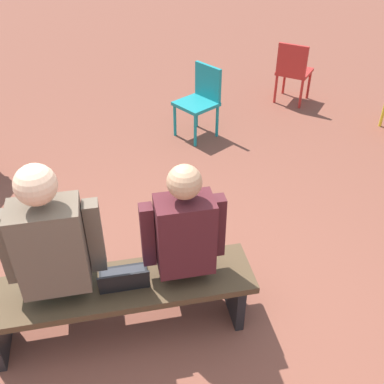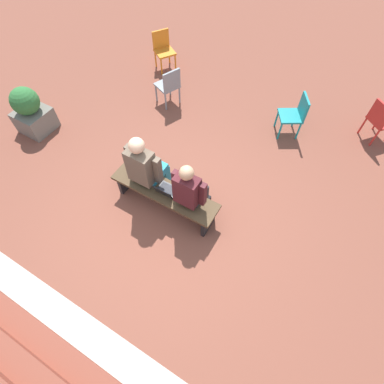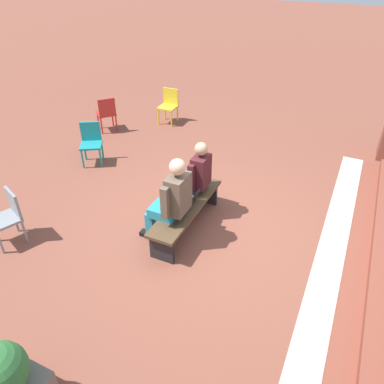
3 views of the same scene
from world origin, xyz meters
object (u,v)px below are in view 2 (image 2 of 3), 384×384
at_px(person_adult, 147,166).
at_px(plastic_chair_foreground, 163,48).
at_px(bench, 165,194).
at_px(plastic_chair_far_right, 380,119).
at_px(plastic_chair_by_pillar, 169,85).
at_px(planter, 31,111).
at_px(person_student, 191,190).
at_px(laptop, 166,190).
at_px(plastic_chair_far_left, 295,113).

bearing_deg(person_adult, plastic_chair_foreground, -59.83).
bearing_deg(bench, plastic_chair_foreground, -56.10).
distance_m(bench, plastic_chair_far_right, 4.26).
distance_m(plastic_chair_far_right, plastic_chair_by_pillar, 4.11).
bearing_deg(plastic_chair_foreground, plastic_chair_far_right, -179.57).
xyz_separation_m(person_adult, plastic_chair_by_pillar, (1.03, -2.19, -0.27)).
bearing_deg(plastic_chair_far_right, planter, 28.22).
xyz_separation_m(plastic_chair_foreground, plastic_chair_by_pillar, (-0.87, 1.09, 0.00)).
bearing_deg(plastic_chair_far_right, person_student, 57.21).
bearing_deg(laptop, plastic_chair_foreground, -55.68).
distance_m(plastic_chair_far_right, plastic_chair_foreground, 4.83).
xyz_separation_m(bench, laptop, (-0.04, 0.01, 0.15)).
relative_size(person_student, plastic_chair_by_pillar, 1.58).
distance_m(laptop, planter, 3.31).
bearing_deg(plastic_chair_foreground, person_student, 129.39).
height_order(plastic_chair_far_right, plastic_chair_far_left, same).
xyz_separation_m(person_student, planter, (3.70, -0.18, -0.27)).
bearing_deg(person_adult, plastic_chair_far_left, -119.59).
relative_size(plastic_chair_far_right, plastic_chair_far_left, 1.00).
height_order(laptop, plastic_chair_far_right, plastic_chair_far_right).
height_order(person_student, plastic_chair_foreground, person_student).
xyz_separation_m(person_student, plastic_chair_far_right, (-2.14, -3.32, -0.23)).
bearing_deg(bench, laptop, 164.62).
distance_m(laptop, plastic_chair_far_right, 4.24).
relative_size(person_student, plastic_chair_far_right, 1.58).
bearing_deg(plastic_chair_foreground, plastic_chair_by_pillar, 128.70).
bearing_deg(plastic_chair_foreground, laptop, 124.32).
bearing_deg(laptop, plastic_chair_far_left, -112.21).
relative_size(person_adult, plastic_chair_far_left, 1.70).
relative_size(person_adult, laptop, 4.47).
xyz_separation_m(laptop, plastic_chair_foreground, (2.29, -3.36, -0.02)).
bearing_deg(plastic_chair_foreground, bench, 123.90).
bearing_deg(person_adult, person_student, 179.56).
relative_size(plastic_chair_far_right, plastic_chair_by_pillar, 1.00).
relative_size(person_student, plastic_chair_far_left, 1.58).
relative_size(plastic_chair_far_left, plastic_chair_foreground, 1.00).
distance_m(laptop, plastic_chair_foreground, 4.07).
bearing_deg(laptop, plastic_chair_by_pillar, -57.97).
bearing_deg(plastic_chair_far_right, plastic_chair_by_pillar, 15.85).
distance_m(plastic_chair_far_left, plastic_chair_foreground, 3.47).
bearing_deg(plastic_chair_far_right, person_adult, 48.52).
distance_m(laptop, plastic_chair_by_pillar, 2.68).
distance_m(bench, plastic_chair_by_pillar, 2.65).
height_order(bench, laptop, laptop).
bearing_deg(bench, plastic_chair_far_left, -113.08).
xyz_separation_m(laptop, plastic_chair_far_left, (-1.12, -2.74, -0.02)).
bearing_deg(plastic_chair_by_pillar, planter, 46.90).
bearing_deg(plastic_chair_foreground, plastic_chair_far_left, 169.77).
bearing_deg(person_adult, planter, -3.48).
relative_size(bench, plastic_chair_by_pillar, 2.14).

